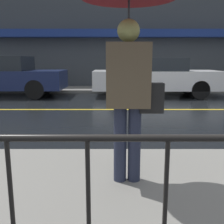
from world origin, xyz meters
name	(u,v)px	position (x,y,z in m)	size (l,w,h in m)	color
ground_plane	(175,110)	(0.00, 0.00, 0.00)	(80.00, 80.00, 0.00)	black
sidewalk_far	(151,89)	(0.00, 4.68, 0.06)	(28.00, 1.96, 0.12)	gray
lane_marking	(175,109)	(0.00, 0.00, 0.00)	(25.20, 0.12, 0.01)	gold
building_storefront	(149,35)	(0.00, 5.78, 2.57)	(28.00, 0.85, 5.14)	#383D42
pedestrian	(128,31)	(-1.65, -4.69, 1.66)	(0.91, 0.91, 2.03)	#23283D
car_navy	(0,76)	(-6.08, 2.80, 0.78)	(4.73, 1.83, 1.52)	#19234C
car_white	(154,77)	(-0.18, 2.80, 0.75)	(4.75, 1.76, 1.45)	silver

